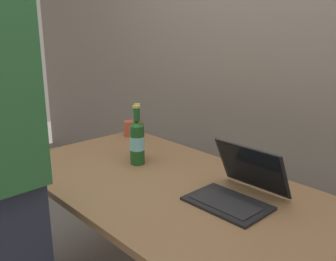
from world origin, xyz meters
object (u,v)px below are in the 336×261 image
beer_bottle_green (138,138)px  beer_bottle_amber (137,141)px  laptop (238,188)px  coffee_mug (131,129)px

beer_bottle_green → beer_bottle_amber: beer_bottle_amber is taller
laptop → beer_bottle_amber: size_ratio=1.07×
beer_bottle_green → beer_bottle_amber: bearing=-40.7°
laptop → beer_bottle_amber: beer_bottle_amber is taller
beer_bottle_amber → coffee_mug: 0.51m
beer_bottle_amber → beer_bottle_green: bearing=139.3°
laptop → beer_bottle_amber: bearing=-175.4°
beer_bottle_amber → coffee_mug: bearing=146.9°
beer_bottle_amber → coffee_mug: beer_bottle_amber is taller
beer_bottle_green → coffee_mug: beer_bottle_green is taller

